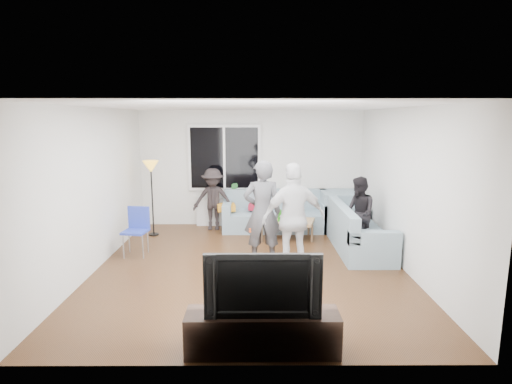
{
  "coord_description": "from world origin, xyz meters",
  "views": [
    {
      "loc": [
        0.07,
        -6.43,
        2.43
      ],
      "look_at": [
        0.1,
        0.6,
        1.15
      ],
      "focal_mm": 28.6,
      "sensor_mm": 36.0,
      "label": 1
    }
  ],
  "objects_px": {
    "sofa_back_section": "(276,211)",
    "side_chair": "(135,232)",
    "floor_lamp": "(152,199)",
    "spectator_back": "(213,199)",
    "player_right": "(294,218)",
    "sofa_right_section": "(360,228)",
    "coffee_table": "(286,229)",
    "spectator_right": "(359,213)",
    "tv_console": "(262,332)",
    "player_left": "(262,212)",
    "television": "(263,282)"
  },
  "relations": [
    {
      "from": "sofa_right_section",
      "to": "coffee_table",
      "type": "distance_m",
      "value": 1.53
    },
    {
      "from": "sofa_back_section",
      "to": "spectator_right",
      "type": "relative_size",
      "value": 1.69
    },
    {
      "from": "sofa_right_section",
      "to": "television",
      "type": "distance_m",
      "value": 3.83
    },
    {
      "from": "spectator_back",
      "to": "television",
      "type": "xyz_separation_m",
      "value": [
        0.99,
        -4.8,
        0.1
      ]
    },
    {
      "from": "player_left",
      "to": "sofa_right_section",
      "type": "bearing_deg",
      "value": -165.06
    },
    {
      "from": "sofa_back_section",
      "to": "television",
      "type": "xyz_separation_m",
      "value": [
        -0.38,
        -4.77,
        0.35
      ]
    },
    {
      "from": "sofa_back_section",
      "to": "tv_console",
      "type": "relative_size",
      "value": 1.44
    },
    {
      "from": "player_left",
      "to": "spectator_right",
      "type": "relative_size",
      "value": 1.29
    },
    {
      "from": "spectator_back",
      "to": "tv_console",
      "type": "height_order",
      "value": "spectator_back"
    },
    {
      "from": "side_chair",
      "to": "sofa_right_section",
      "type": "bearing_deg",
      "value": 11.85
    },
    {
      "from": "coffee_table",
      "to": "sofa_back_section",
      "type": "bearing_deg",
      "value": 104.55
    },
    {
      "from": "player_right",
      "to": "spectator_back",
      "type": "bearing_deg",
      "value": -72.09
    },
    {
      "from": "player_right",
      "to": "tv_console",
      "type": "bearing_deg",
      "value": 63.46
    },
    {
      "from": "floor_lamp",
      "to": "television",
      "type": "distance_m",
      "value": 4.89
    },
    {
      "from": "coffee_table",
      "to": "tv_console",
      "type": "distance_m",
      "value": 4.14
    },
    {
      "from": "spectator_back",
      "to": "television",
      "type": "bearing_deg",
      "value": -77.43
    },
    {
      "from": "player_right",
      "to": "sofa_back_section",
      "type": "bearing_deg",
      "value": -99.73
    },
    {
      "from": "player_right",
      "to": "spectator_back",
      "type": "xyz_separation_m",
      "value": [
        -1.53,
        2.52,
        -0.2
      ]
    },
    {
      "from": "sofa_back_section",
      "to": "spectator_back",
      "type": "height_order",
      "value": "spectator_back"
    },
    {
      "from": "sofa_back_section",
      "to": "television",
      "type": "relative_size",
      "value": 1.95
    },
    {
      "from": "side_chair",
      "to": "floor_lamp",
      "type": "relative_size",
      "value": 0.55
    },
    {
      "from": "coffee_table",
      "to": "spectator_back",
      "type": "xyz_separation_m",
      "value": [
        -1.55,
        0.7,
        0.48
      ]
    },
    {
      "from": "coffee_table",
      "to": "television",
      "type": "distance_m",
      "value": 4.18
    },
    {
      "from": "sofa_right_section",
      "to": "spectator_right",
      "type": "xyz_separation_m",
      "value": [
        0.0,
        0.13,
        0.26
      ]
    },
    {
      "from": "player_right",
      "to": "sofa_right_section",
      "type": "bearing_deg",
      "value": -154.75
    },
    {
      "from": "television",
      "to": "coffee_table",
      "type": "bearing_deg",
      "value": 82.28
    },
    {
      "from": "tv_console",
      "to": "coffee_table",
      "type": "bearing_deg",
      "value": 82.28
    },
    {
      "from": "side_chair",
      "to": "spectator_back",
      "type": "distance_m",
      "value": 2.13
    },
    {
      "from": "tv_console",
      "to": "television",
      "type": "distance_m",
      "value": 0.56
    },
    {
      "from": "player_left",
      "to": "player_right",
      "type": "xyz_separation_m",
      "value": [
        0.49,
        -0.43,
        0.0
      ]
    },
    {
      "from": "spectator_right",
      "to": "spectator_back",
      "type": "distance_m",
      "value": 3.15
    },
    {
      "from": "spectator_back",
      "to": "player_right",
      "type": "bearing_deg",
      "value": -57.91
    },
    {
      "from": "sofa_back_section",
      "to": "sofa_right_section",
      "type": "relative_size",
      "value": 1.15
    },
    {
      "from": "side_chair",
      "to": "player_right",
      "type": "height_order",
      "value": "player_right"
    },
    {
      "from": "television",
      "to": "player_right",
      "type": "bearing_deg",
      "value": 76.72
    },
    {
      "from": "spectator_back",
      "to": "coffee_table",
      "type": "bearing_deg",
      "value": -23.34
    },
    {
      "from": "sofa_back_section",
      "to": "side_chair",
      "type": "bearing_deg",
      "value": -146.79
    },
    {
      "from": "spectator_right",
      "to": "player_left",
      "type": "bearing_deg",
      "value": -73.99
    },
    {
      "from": "sofa_right_section",
      "to": "spectator_right",
      "type": "height_order",
      "value": "spectator_right"
    },
    {
      "from": "coffee_table",
      "to": "spectator_back",
      "type": "height_order",
      "value": "spectator_back"
    },
    {
      "from": "floor_lamp",
      "to": "spectator_right",
      "type": "distance_m",
      "value": 4.17
    },
    {
      "from": "player_left",
      "to": "spectator_right",
      "type": "height_order",
      "value": "player_left"
    },
    {
      "from": "player_right",
      "to": "spectator_back",
      "type": "distance_m",
      "value": 2.96
    },
    {
      "from": "floor_lamp",
      "to": "spectator_back",
      "type": "distance_m",
      "value": 1.3
    },
    {
      "from": "sofa_back_section",
      "to": "player_left",
      "type": "xyz_separation_m",
      "value": [
        -0.33,
        -2.06,
        0.45
      ]
    },
    {
      "from": "television",
      "to": "sofa_right_section",
      "type": "bearing_deg",
      "value": 60.78
    },
    {
      "from": "sofa_right_section",
      "to": "player_right",
      "type": "distance_m",
      "value": 1.75
    },
    {
      "from": "player_right",
      "to": "player_left",
      "type": "bearing_deg",
      "value": -54.77
    },
    {
      "from": "sofa_back_section",
      "to": "coffee_table",
      "type": "height_order",
      "value": "sofa_back_section"
    },
    {
      "from": "player_right",
      "to": "spectator_right",
      "type": "xyz_separation_m",
      "value": [
        1.33,
        1.19,
        -0.2
      ]
    }
  ]
}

